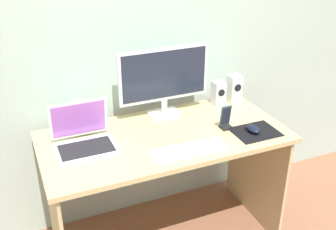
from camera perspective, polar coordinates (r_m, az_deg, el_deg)
wall_back at (r=2.40m, az=-4.31°, el=12.26°), size 6.00×0.04×2.50m
desk at (r=2.32m, az=-0.48°, el=-6.22°), size 1.35×0.65×0.74m
monitor at (r=2.36m, az=-0.54°, el=5.18°), size 0.55×0.14×0.42m
speaker_right at (r=2.63m, az=9.27°, el=3.67°), size 0.07×0.08×0.18m
speaker_near_monitor at (r=2.58m, az=7.06°, el=3.05°), size 0.07×0.08×0.15m
laptop at (r=2.15m, az=-11.74°, el=-3.25°), size 0.31×0.26×0.23m
fishbowl at (r=2.30m, az=-12.20°, el=-0.00°), size 0.19×0.19×0.19m
keyboard_external at (r=2.09m, az=2.93°, el=-4.91°), size 0.41×0.14×0.01m
mousepad at (r=2.32m, az=12.13°, el=-2.32°), size 0.25×0.20×0.00m
mouse at (r=2.30m, az=11.82°, el=-1.92°), size 0.06×0.10×0.04m
phone_in_dock at (r=2.31m, az=8.07°, el=-0.77°), size 0.06×0.05×0.14m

